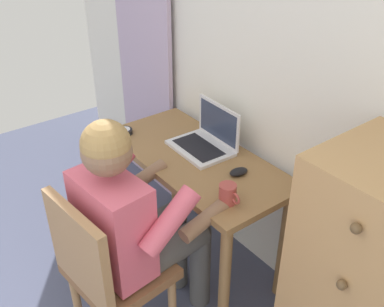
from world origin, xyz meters
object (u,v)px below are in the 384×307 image
(chair, at_px, (106,270))
(person_seated, at_px, (137,219))
(laptop, at_px, (206,139))
(computer_mouse, at_px, (239,172))
(desk_clock, at_px, (125,131))
(desk, at_px, (196,176))
(coffee_mug, at_px, (228,194))
(dresser, at_px, (372,298))

(chair, distance_m, person_seated, 0.26)
(laptop, relative_size, computer_mouse, 3.48)
(chair, height_order, laptop, laptop)
(laptop, xyz_separation_m, desk_clock, (-0.41, -0.28, -0.04))
(desk, relative_size, chair, 1.23)
(chair, xyz_separation_m, coffee_mug, (0.17, 0.55, 0.27))
(person_seated, bearing_deg, desk, 113.97)
(desk_clock, bearing_deg, chair, -36.37)
(desk, relative_size, computer_mouse, 11.05)
(dresser, bearing_deg, desk, -178.24)
(desk, relative_size, coffee_mug, 9.21)
(desk, distance_m, laptop, 0.21)
(dresser, xyz_separation_m, chair, (-0.83, -0.71, -0.09))
(person_seated, xyz_separation_m, coffee_mug, (0.19, 0.36, 0.09))
(coffee_mug, bearing_deg, chair, -107.35)
(desk, height_order, person_seated, person_seated)
(desk, height_order, laptop, laptop)
(person_seated, xyz_separation_m, computer_mouse, (0.05, 0.56, 0.06))
(desk, bearing_deg, laptop, 109.86)
(chair, relative_size, computer_mouse, 9.00)
(coffee_mug, bearing_deg, computer_mouse, 125.84)
(laptop, bearing_deg, desk, -70.14)
(computer_mouse, bearing_deg, person_seated, -88.22)
(computer_mouse, relative_size, coffee_mug, 0.83)
(person_seated, relative_size, laptop, 3.50)
(chair, xyz_separation_m, computer_mouse, (0.03, 0.74, 0.24))
(desk_clock, bearing_deg, dresser, 7.87)
(laptop, relative_size, coffee_mug, 2.90)
(dresser, relative_size, chair, 1.34)
(desk, height_order, computer_mouse, computer_mouse)
(person_seated, bearing_deg, chair, -84.74)
(dresser, relative_size, person_seated, 0.99)
(laptop, relative_size, desk_clock, 3.86)
(desk, distance_m, computer_mouse, 0.31)
(coffee_mug, bearing_deg, dresser, 13.94)
(desk, distance_m, desk_clock, 0.50)
(person_seated, relative_size, coffee_mug, 10.15)
(chair, relative_size, desk_clock, 10.00)
(person_seated, relative_size, desk_clock, 13.53)
(laptop, xyz_separation_m, coffee_mug, (0.44, -0.23, -0.00))
(dresser, bearing_deg, coffee_mug, -166.06)
(chair, height_order, person_seated, person_seated)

